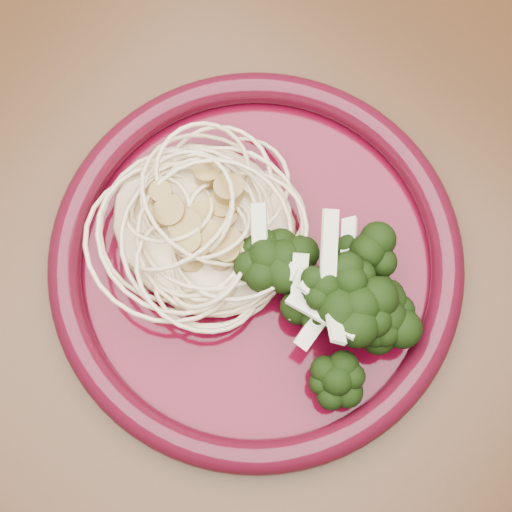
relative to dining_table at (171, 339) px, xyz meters
name	(u,v)px	position (x,y,z in m)	size (l,w,h in m)	color
dining_table	(171,339)	(0.00, 0.00, 0.00)	(1.20, 0.80, 0.75)	#472814
dinner_plate	(256,260)	(0.03, 0.07, 0.11)	(0.32, 0.32, 0.02)	#4B0415
spaghetti_pile	(203,221)	(-0.01, 0.07, 0.12)	(0.14, 0.12, 0.03)	beige
scallop_cluster	(199,203)	(-0.01, 0.07, 0.16)	(0.11, 0.11, 0.04)	#A48542
broccoli_pile	(324,295)	(0.09, 0.08, 0.13)	(0.09, 0.16, 0.05)	black
onion_garnish	(329,283)	(0.09, 0.08, 0.17)	(0.07, 0.10, 0.05)	white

